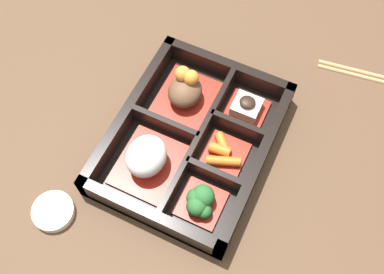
% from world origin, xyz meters
% --- Properties ---
extents(ground_plane, '(3.00, 3.00, 0.00)m').
position_xyz_m(ground_plane, '(0.00, 0.00, 0.00)').
color(ground_plane, '#4C3523').
extents(bento_base, '(0.27, 0.21, 0.01)m').
position_xyz_m(bento_base, '(0.00, 0.00, 0.01)').
color(bento_base, black).
rests_on(bento_base, ground_plane).
extents(bento_rim, '(0.27, 0.21, 0.04)m').
position_xyz_m(bento_rim, '(0.00, -0.00, 0.02)').
color(bento_rim, black).
rests_on(bento_rim, ground_plane).
extents(bowl_rice, '(0.10, 0.08, 0.05)m').
position_xyz_m(bowl_rice, '(-0.06, 0.04, 0.03)').
color(bowl_rice, maroon).
rests_on(bowl_rice, bento_base).
extents(bowl_stew, '(0.10, 0.08, 0.06)m').
position_xyz_m(bowl_stew, '(0.06, 0.04, 0.03)').
color(bowl_stew, maroon).
rests_on(bowl_stew, bento_base).
extents(bowl_greens, '(0.06, 0.06, 0.04)m').
position_xyz_m(bowl_greens, '(-0.08, -0.05, 0.03)').
color(bowl_greens, maroon).
rests_on(bowl_greens, bento_base).
extents(bowl_carrots, '(0.06, 0.06, 0.02)m').
position_xyz_m(bowl_carrots, '(-0.00, -0.05, 0.02)').
color(bowl_carrots, maroon).
rests_on(bowl_carrots, bento_base).
extents(bowl_tofu, '(0.06, 0.06, 0.03)m').
position_xyz_m(bowl_tofu, '(0.08, -0.05, 0.02)').
color(bowl_tofu, maroon).
rests_on(bowl_tofu, bento_base).
extents(sauce_dish, '(0.06, 0.06, 0.01)m').
position_xyz_m(sauce_dish, '(-0.17, 0.12, 0.01)').
color(sauce_dish, beige).
rests_on(sauce_dish, ground_plane).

